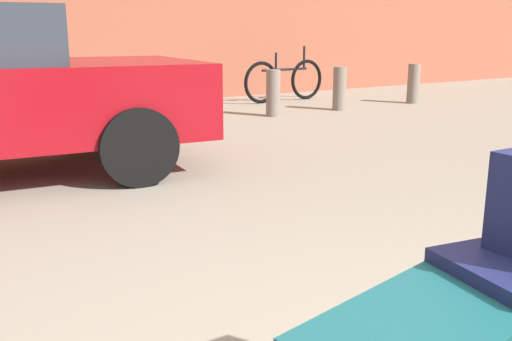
# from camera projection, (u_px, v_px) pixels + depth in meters

# --- Properties ---
(bicycle_leaning) EXTENTS (1.76, 0.20, 0.96)m
(bicycle_leaning) POSITION_uv_depth(u_px,v_px,m) (285.00, 80.00, 10.09)
(bicycle_leaning) COLOR black
(bicycle_leaning) RESTS_ON ground_plane
(bollard_kerb_near) EXTENTS (0.21, 0.21, 0.68)m
(bollard_kerb_near) POSITION_uv_depth(u_px,v_px,m) (187.00, 99.00, 7.60)
(bollard_kerb_near) COLOR #72665B
(bollard_kerb_near) RESTS_ON ground_plane
(bollard_kerb_mid) EXTENTS (0.21, 0.21, 0.68)m
(bollard_kerb_mid) POSITION_uv_depth(u_px,v_px,m) (273.00, 93.00, 8.31)
(bollard_kerb_mid) COLOR #72665B
(bollard_kerb_mid) RESTS_ON ground_plane
(bollard_kerb_far) EXTENTS (0.21, 0.21, 0.68)m
(bollard_kerb_far) POSITION_uv_depth(u_px,v_px,m) (339.00, 89.00, 8.96)
(bollard_kerb_far) COLOR #72665B
(bollard_kerb_far) RESTS_ON ground_plane
(bollard_corner) EXTENTS (0.21, 0.21, 0.68)m
(bollard_corner) POSITION_uv_depth(u_px,v_px,m) (414.00, 84.00, 9.81)
(bollard_corner) COLOR #72665B
(bollard_corner) RESTS_ON ground_plane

